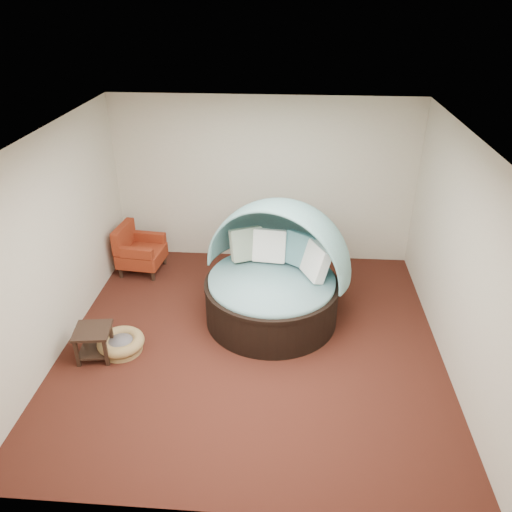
# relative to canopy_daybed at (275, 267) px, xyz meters

# --- Properties ---
(floor) EXTENTS (5.00, 5.00, 0.00)m
(floor) POSITION_rel_canopy_daybed_xyz_m (-0.27, -0.68, -0.80)
(floor) COLOR #411912
(floor) RESTS_ON ground
(wall_back) EXTENTS (5.00, 0.00, 5.00)m
(wall_back) POSITION_rel_canopy_daybed_xyz_m (-0.27, 1.82, 0.60)
(wall_back) COLOR beige
(wall_back) RESTS_ON floor
(wall_front) EXTENTS (5.00, 0.00, 5.00)m
(wall_front) POSITION_rel_canopy_daybed_xyz_m (-0.27, -3.18, 0.60)
(wall_front) COLOR beige
(wall_front) RESTS_ON floor
(wall_left) EXTENTS (0.00, 5.00, 5.00)m
(wall_left) POSITION_rel_canopy_daybed_xyz_m (-2.77, -0.68, 0.60)
(wall_left) COLOR beige
(wall_left) RESTS_ON floor
(wall_right) EXTENTS (0.00, 5.00, 5.00)m
(wall_right) POSITION_rel_canopy_daybed_xyz_m (2.23, -0.68, 0.60)
(wall_right) COLOR beige
(wall_right) RESTS_ON floor
(ceiling) EXTENTS (5.00, 5.00, 0.00)m
(ceiling) POSITION_rel_canopy_daybed_xyz_m (-0.27, -0.68, 2.00)
(ceiling) COLOR white
(ceiling) RESTS_ON wall_back
(canopy_daybed) EXTENTS (2.47, 2.43, 1.74)m
(canopy_daybed) POSITION_rel_canopy_daybed_xyz_m (0.00, 0.00, 0.00)
(canopy_daybed) COLOR black
(canopy_daybed) RESTS_ON floor
(pet_basket) EXTENTS (0.68, 0.68, 0.21)m
(pet_basket) POSITION_rel_canopy_daybed_xyz_m (-1.98, -0.97, -0.69)
(pet_basket) COLOR olive
(pet_basket) RESTS_ON floor
(red_armchair) EXTENTS (0.77, 0.77, 0.82)m
(red_armchair) POSITION_rel_canopy_daybed_xyz_m (-2.32, 1.13, -0.43)
(red_armchair) COLOR black
(red_armchair) RESTS_ON floor
(side_table) EXTENTS (0.51, 0.51, 0.43)m
(side_table) POSITION_rel_canopy_daybed_xyz_m (-2.27, -1.12, -0.52)
(side_table) COLOR black
(side_table) RESTS_ON floor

